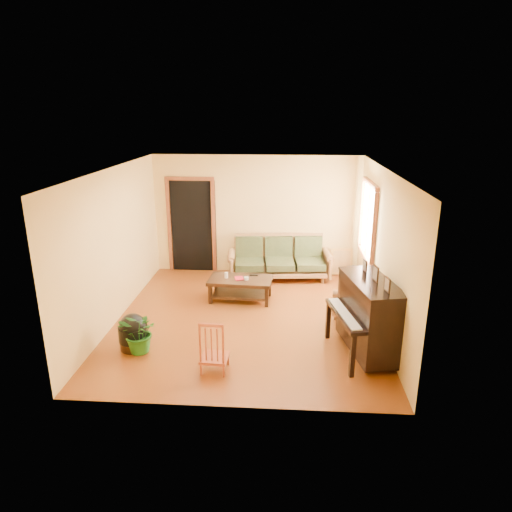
# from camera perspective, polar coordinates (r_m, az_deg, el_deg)

# --- Properties ---
(floor) EXTENTS (5.00, 5.00, 0.00)m
(floor) POSITION_cam_1_polar(r_m,az_deg,el_deg) (8.09, -1.15, -7.85)
(floor) COLOR #5E290C
(floor) RESTS_ON ground
(doorway) EXTENTS (1.08, 0.16, 2.05)m
(doorway) POSITION_cam_1_polar(r_m,az_deg,el_deg) (10.27, -8.06, 3.68)
(doorway) COLOR black
(doorway) RESTS_ON floor
(window) EXTENTS (0.12, 1.36, 1.46)m
(window) POSITION_cam_1_polar(r_m,az_deg,el_deg) (8.93, 13.86, 4.33)
(window) COLOR white
(window) RESTS_ON right_wall
(sofa) EXTENTS (2.23, 1.10, 0.92)m
(sofa) POSITION_cam_1_polar(r_m,az_deg,el_deg) (9.80, 2.97, -0.28)
(sofa) COLOR brown
(sofa) RESTS_ON floor
(coffee_table) EXTENTS (1.24, 0.73, 0.44)m
(coffee_table) POSITION_cam_1_polar(r_m,az_deg,el_deg) (8.78, -1.95, -4.16)
(coffee_table) COLOR black
(coffee_table) RESTS_ON floor
(armchair) EXTENTS (1.10, 1.13, 0.90)m
(armchair) POSITION_cam_1_polar(r_m,az_deg,el_deg) (8.23, 12.62, -4.42)
(armchair) COLOR brown
(armchair) RESTS_ON floor
(piano) EXTENTS (1.04, 1.46, 1.17)m
(piano) POSITION_cam_1_polar(r_m,az_deg,el_deg) (6.96, 13.93, -7.55)
(piano) COLOR black
(piano) RESTS_ON floor
(footstool) EXTENTS (0.51, 0.51, 0.42)m
(footstool) POSITION_cam_1_polar(r_m,az_deg,el_deg) (7.32, -15.07, -9.59)
(footstool) COLOR black
(footstool) RESTS_ON floor
(red_chair) EXTENTS (0.40, 0.43, 0.80)m
(red_chair) POSITION_cam_1_polar(r_m,az_deg,el_deg) (6.46, -5.23, -11.00)
(red_chair) COLOR maroon
(red_chair) RESTS_ON floor
(leaning_frame) EXTENTS (0.47, 0.13, 0.63)m
(leaning_frame) POSITION_cam_1_polar(r_m,az_deg,el_deg) (10.24, 10.65, -0.65)
(leaning_frame) COLOR gold
(leaning_frame) RESTS_ON floor
(ceramic_crock) EXTENTS (0.20, 0.20, 0.22)m
(ceramic_crock) POSITION_cam_1_polar(r_m,az_deg,el_deg) (10.26, 11.78, -1.87)
(ceramic_crock) COLOR #33429A
(ceramic_crock) RESTS_ON floor
(potted_plant) EXTENTS (0.74, 0.69, 0.66)m
(potted_plant) POSITION_cam_1_polar(r_m,az_deg,el_deg) (7.13, -14.25, -9.21)
(potted_plant) COLOR #1D5B1A
(potted_plant) RESTS_ON floor
(book) EXTENTS (0.21, 0.24, 0.02)m
(book) POSITION_cam_1_polar(r_m,az_deg,el_deg) (8.67, -2.63, -2.86)
(book) COLOR #A41524
(book) RESTS_ON coffee_table
(candle) EXTENTS (0.08, 0.08, 0.11)m
(candle) POSITION_cam_1_polar(r_m,az_deg,el_deg) (8.73, -3.74, -2.41)
(candle) COLOR silver
(candle) RESTS_ON coffee_table
(glass_jar) EXTENTS (0.09, 0.09, 0.06)m
(glass_jar) POSITION_cam_1_polar(r_m,az_deg,el_deg) (8.63, -1.22, -2.81)
(glass_jar) COLOR silver
(glass_jar) RESTS_ON coffee_table
(remote) EXTENTS (0.16, 0.05, 0.02)m
(remote) POSITION_cam_1_polar(r_m,az_deg,el_deg) (8.85, -0.28, -2.42)
(remote) COLOR black
(remote) RESTS_ON coffee_table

